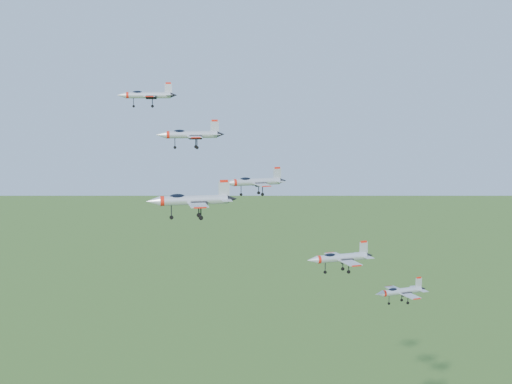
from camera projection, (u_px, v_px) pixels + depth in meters
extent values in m
cylinder|color=#B3B8C0|center=(148.00, 95.00, 137.03)|extent=(8.49, 1.28, 1.23)
cone|color=#B3B8C0|center=(121.00, 95.00, 136.30)|extent=(1.70, 1.24, 1.23)
cone|color=black|center=(174.00, 95.00, 137.73)|extent=(1.33, 1.05, 1.04)
ellipsoid|color=black|center=(137.00, 93.00, 136.67)|extent=(2.08, 0.89, 0.78)
cube|color=#B3B8C0|center=(149.00, 96.00, 134.50)|extent=(2.19, 4.16, 0.13)
cube|color=#B3B8C0|center=(149.00, 96.00, 139.67)|extent=(2.19, 4.16, 0.13)
cube|color=#B3B8C0|center=(168.00, 89.00, 137.41)|extent=(1.41, 0.12, 1.98)
cube|color=red|center=(168.00, 83.00, 137.28)|extent=(1.04, 0.14, 0.33)
cylinder|color=#B3B8C0|center=(192.00, 135.00, 126.86)|extent=(9.10, 1.73, 1.31)
cone|color=#B3B8C0|center=(161.00, 135.00, 125.87)|extent=(1.87, 1.39, 1.31)
cone|color=black|center=(221.00, 134.00, 127.82)|extent=(1.46, 1.18, 1.11)
ellipsoid|color=black|center=(179.00, 132.00, 126.39)|extent=(2.25, 1.04, 0.83)
cube|color=#B3B8C0|center=(194.00, 137.00, 124.19)|extent=(2.52, 4.53, 0.14)
cube|color=#B3B8C0|center=(191.00, 135.00, 129.68)|extent=(2.52, 4.53, 0.14)
cube|color=#B3B8C0|center=(215.00, 127.00, 127.44)|extent=(1.51, 0.19, 2.11)
cube|color=red|center=(215.00, 121.00, 127.29)|extent=(1.11, 0.19, 0.35)
cylinder|color=#B3B8C0|center=(194.00, 200.00, 108.62)|extent=(10.38, 2.19, 1.49)
cone|color=#B3B8C0|center=(153.00, 201.00, 107.36)|extent=(2.16, 1.62, 1.49)
cone|color=black|center=(232.00, 199.00, 109.83)|extent=(1.68, 1.37, 1.26)
ellipsoid|color=black|center=(177.00, 197.00, 108.03)|extent=(2.58, 1.24, 0.94)
cube|color=#B3B8C0|center=(198.00, 205.00, 105.60)|extent=(2.97, 5.20, 0.16)
cube|color=#B3B8C0|center=(193.00, 199.00, 111.81)|extent=(2.97, 5.20, 0.16)
cube|color=#B3B8C0|center=(224.00, 189.00, 109.37)|extent=(1.72, 0.25, 2.40)
cube|color=red|center=(224.00, 181.00, 109.20)|extent=(1.27, 0.25, 0.40)
cylinder|color=#B3B8C0|center=(256.00, 182.00, 132.99)|extent=(9.18, 3.00, 1.31)
cone|color=#B3B8C0|center=(229.00, 183.00, 131.24)|extent=(2.03, 1.63, 1.31)
cone|color=black|center=(283.00, 181.00, 134.67)|extent=(1.60, 1.36, 1.12)
ellipsoid|color=black|center=(245.00, 180.00, 132.21)|extent=(2.36, 1.35, 0.83)
cube|color=#B3B8C0|center=(263.00, 185.00, 130.43)|extent=(3.12, 4.80, 0.14)
cube|color=#B3B8C0|center=(253.00, 181.00, 135.74)|extent=(3.12, 4.80, 0.14)
cube|color=#B3B8C0|center=(277.00, 174.00, 134.13)|extent=(1.51, 0.40, 2.12)
cube|color=red|center=(277.00, 168.00, 133.98)|extent=(1.12, 0.35, 0.35)
cylinder|color=#B3B8C0|center=(342.00, 258.00, 118.29)|extent=(9.00, 3.04, 1.29)
cone|color=#B3B8C0|center=(312.00, 260.00, 116.52)|extent=(2.01, 1.62, 1.29)
cone|color=black|center=(369.00, 255.00, 119.99)|extent=(1.58, 1.35, 1.10)
ellipsoid|color=black|center=(330.00, 256.00, 117.51)|extent=(2.32, 1.34, 0.82)
cube|color=#B3B8C0|center=(350.00, 263.00, 115.79)|extent=(3.10, 4.73, 0.14)
cube|color=#B3B8C0|center=(335.00, 256.00, 120.98)|extent=(3.10, 4.73, 0.14)
cube|color=#B3B8C0|center=(364.00, 248.00, 119.45)|extent=(1.48, 0.41, 2.08)
cube|color=red|center=(364.00, 242.00, 119.31)|extent=(1.10, 0.35, 0.35)
cylinder|color=#B3B8C0|center=(402.00, 291.00, 133.75)|extent=(8.30, 3.22, 1.19)
cone|color=#B3B8C0|center=(379.00, 294.00, 131.88)|extent=(1.90, 1.57, 1.19)
cone|color=black|center=(423.00, 289.00, 135.56)|extent=(1.50, 1.30, 1.02)
ellipsoid|color=black|center=(393.00, 290.00, 132.93)|extent=(2.17, 1.34, 0.76)
cube|color=#B3B8C0|center=(410.00, 296.00, 131.50)|extent=(3.05, 4.44, 0.13)
cube|color=#B3B8C0|center=(395.00, 289.00, 136.21)|extent=(3.05, 4.44, 0.13)
cube|color=#B3B8C0|center=(419.00, 283.00, 135.01)|extent=(1.36, 0.45, 1.93)
cube|color=red|center=(419.00, 278.00, 134.88)|extent=(1.01, 0.38, 0.32)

